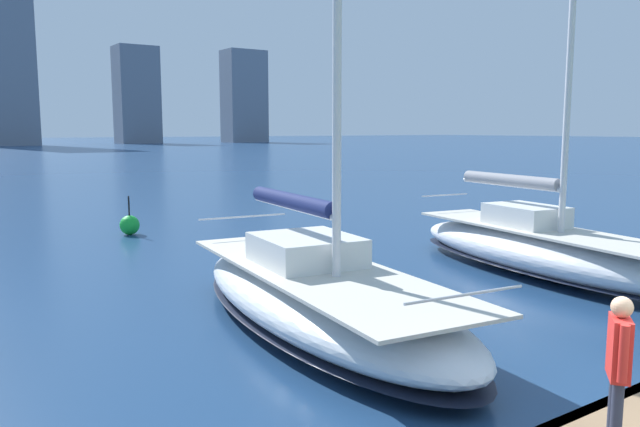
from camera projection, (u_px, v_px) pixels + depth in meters
sailboat_grey at (539, 247)px, 16.25m from camera, size 3.58×9.23×12.80m
sailboat_navy at (318, 293)px, 11.90m from camera, size 4.05×9.35×11.98m
person_red_shirt at (619, 358)px, 6.09m from camera, size 0.47×0.40×1.56m
channel_buoy at (130, 225)px, 22.33m from camera, size 0.70×0.70×1.40m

